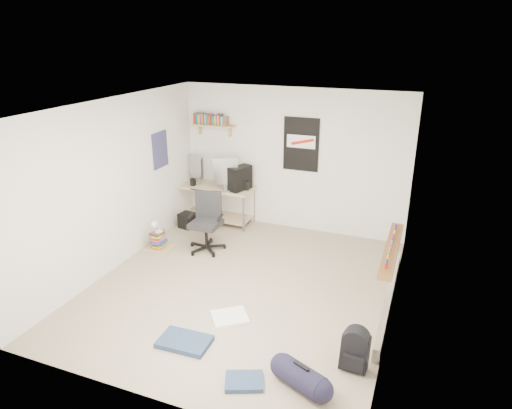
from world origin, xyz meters
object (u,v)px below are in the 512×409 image
(backpack, at_px, (355,352))
(book_stack, at_px, (159,240))
(desk, at_px, (215,202))
(office_chair, at_px, (206,222))
(duffel_bag, at_px, (301,376))

(backpack, height_order, book_stack, backpack)
(desk, xyz_separation_m, backpack, (3.15, -3.10, -0.16))
(desk, xyz_separation_m, book_stack, (-0.35, -1.39, -0.21))
(backpack, bearing_deg, desk, 138.36)
(office_chair, bearing_deg, desk, 96.88)
(desk, bearing_deg, backpack, -51.87)
(office_chair, xyz_separation_m, backpack, (2.74, -1.94, -0.29))
(office_chair, height_order, duffel_bag, office_chair)
(desk, relative_size, book_stack, 3.65)
(office_chair, relative_size, book_stack, 2.33)
(duffel_bag, distance_m, book_stack, 3.75)
(backpack, distance_m, book_stack, 3.89)
(office_chair, relative_size, backpack, 2.51)
(book_stack, bearing_deg, backpack, -25.98)
(office_chair, bearing_deg, backpack, -47.68)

